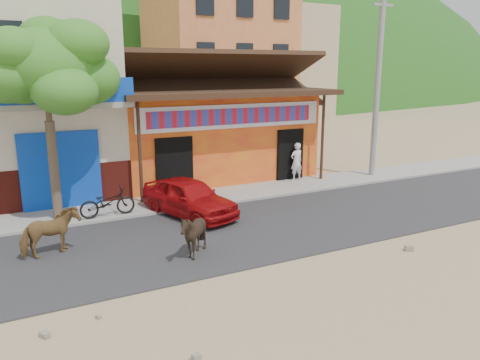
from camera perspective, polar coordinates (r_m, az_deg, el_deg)
The scene contains 15 objects.
ground at distance 11.71m, azimuth 5.54°, elevation -9.93°, with size 120.00×120.00×0.00m, color #9E825B.
road at distance 13.72m, azimuth -0.08°, elevation -6.17°, with size 60.00×5.00×0.04m, color #28282B.
sidewalk at distance 16.76m, azimuth -5.50°, elevation -2.40°, with size 60.00×2.00×0.12m, color gray.
dance_club at distance 20.77m, azimuth -4.53°, elevation 5.64°, with size 8.00×6.00×3.60m, color orange.
cafe_building at distance 19.06m, azimuth -26.21°, elevation 8.74°, with size 7.00×6.00×7.00m, color beige.
apartment_front at distance 36.22m, azimuth -2.86°, elevation 15.71°, with size 9.00×9.00×12.00m, color #CC723F.
apartment_rear at distance 45.72m, azimuth 4.61°, elevation 14.00°, with size 8.00×8.00×10.00m, color tan.
hillside at distance 79.57m, azimuth -23.82°, elevation 17.81°, with size 100.00×40.00×24.00m, color #194C14.
tree at distance 14.95m, azimuth -22.22°, elevation 6.68°, with size 3.00×3.00×6.00m, color #2D721E, non-canonical shape.
utility_pole at distance 20.56m, azimuth 16.45°, elevation 11.56°, with size 0.24×0.24×8.00m, color gray.
cow_tan at distance 12.66m, azimuth -22.12°, elevation -5.97°, with size 0.65×1.42×1.20m, color olive.
cow_dark at distance 11.70m, azimuth -5.69°, elevation -6.64°, with size 0.95×1.07×1.18m, color black.
red_car at distance 14.91m, azimuth -6.23°, elevation -2.09°, with size 1.44×3.58×1.22m, color #A40B0E.
scooter at distance 15.13m, azimuth -15.87°, elevation -2.64°, with size 0.59×1.70×0.89m, color black.
pedestrian at distance 19.33m, azimuth 6.90°, elevation 2.26°, with size 0.56×0.37×1.55m, color white.
Camera 1 is at (-5.83, -9.02, 4.67)m, focal length 35.00 mm.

